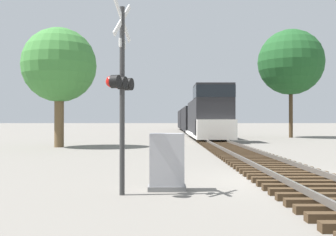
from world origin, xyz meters
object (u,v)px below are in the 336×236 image
object	(u,v)px
relay_cabinet	(167,162)
tree_mid_background	(291,62)
freight_train	(194,119)
crossing_signal_near	(121,86)
tree_far_right	(59,66)

from	to	relation	value
relay_cabinet	tree_mid_background	bearing A→B (deg)	66.93
freight_train	tree_mid_background	xyz separation A→B (m)	(8.62, -12.60, 5.56)
crossing_signal_near	tree_far_right	size ratio (longest dim) A/B	0.59
freight_train	tree_far_right	world-z (taller)	tree_far_right
freight_train	tree_mid_background	world-z (taller)	tree_mid_background
crossing_signal_near	relay_cabinet	bearing A→B (deg)	137.99
freight_train	tree_mid_background	bearing A→B (deg)	-55.63
relay_cabinet	tree_far_right	size ratio (longest dim) A/B	0.18
relay_cabinet	tree_far_right	world-z (taller)	tree_far_right
relay_cabinet	tree_far_right	bearing A→B (deg)	113.99
crossing_signal_near	tree_mid_background	bearing A→B (deg)	174.39
crossing_signal_near	tree_mid_background	distance (m)	32.66
crossing_signal_near	relay_cabinet	world-z (taller)	crossing_signal_near
freight_train	tree_mid_background	distance (m)	16.24
relay_cabinet	tree_mid_background	world-z (taller)	tree_mid_background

